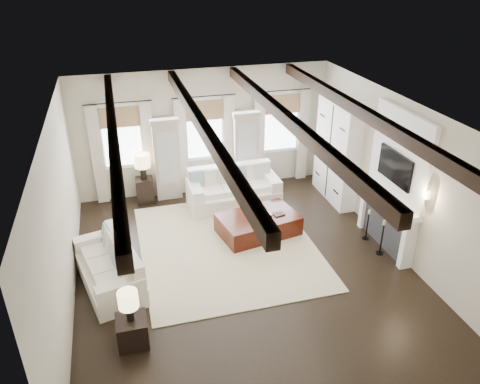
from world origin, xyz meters
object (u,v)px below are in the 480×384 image
object	(u,v)px
ottoman	(258,224)
side_table_back	(145,190)
sofa_back	(233,190)
sofa_left	(112,268)
side_table_front	(132,331)

from	to	relation	value
ottoman	side_table_back	bearing A→B (deg)	125.39
sofa_back	sofa_left	bearing A→B (deg)	-140.51
sofa_back	ottoman	distance (m)	1.51
side_table_front	sofa_left	bearing A→B (deg)	99.05
sofa_left	side_table_back	distance (m)	3.32
ottoman	sofa_left	bearing A→B (deg)	-173.65
sofa_back	side_table_front	distance (m)	4.98
sofa_left	ottoman	distance (m)	3.36
sofa_back	sofa_left	distance (m)	3.90
side_table_back	ottoman	bearing A→B (deg)	-43.78
side_table_front	side_table_back	distance (m)	4.91
sofa_left	side_table_back	world-z (taller)	sofa_left
sofa_left	side_table_back	xyz separation A→B (m)	(0.91, 3.20, -0.03)
ottoman	side_table_back	xyz separation A→B (m)	(-2.30, 2.21, 0.10)
side_table_back	sofa_left	bearing A→B (deg)	-105.83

